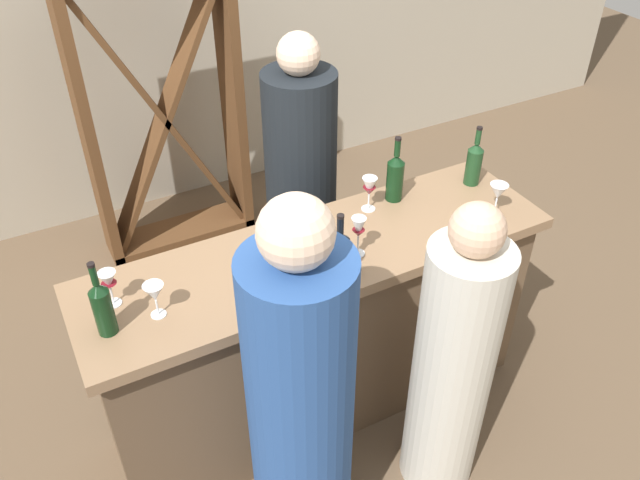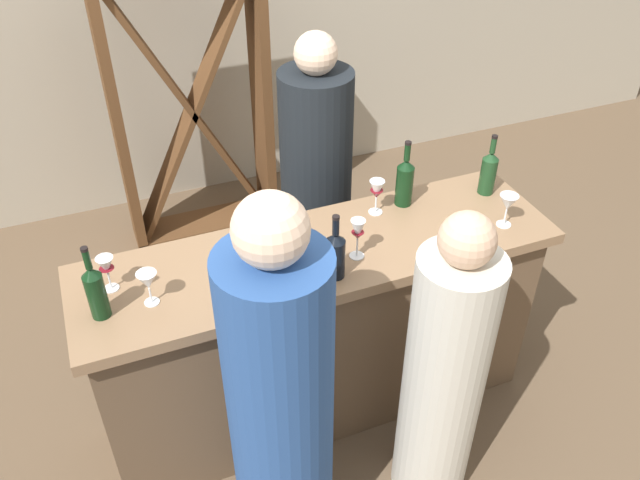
% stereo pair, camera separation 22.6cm
% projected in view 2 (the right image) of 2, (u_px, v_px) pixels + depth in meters
% --- Properties ---
extents(ground_plane, '(12.00, 12.00, 0.00)m').
position_uv_depth(ground_plane, '(320.00, 401.00, 3.26)').
color(ground_plane, brown).
extents(bar_counter, '(2.01, 0.57, 0.96)m').
position_uv_depth(bar_counter, '(320.00, 332.00, 2.96)').
color(bar_counter, brown).
rests_on(bar_counter, ground).
extents(wine_rack, '(0.94, 0.28, 1.72)m').
position_uv_depth(wine_rack, '(192.00, 111.00, 3.91)').
color(wine_rack, brown).
rests_on(wine_rack, ground).
extents(wine_bottle_leftmost_dark_green, '(0.07, 0.07, 0.31)m').
position_uv_depth(wine_bottle_leftmost_dark_green, '(96.00, 291.00, 2.30)').
color(wine_bottle_leftmost_dark_green, black).
rests_on(wine_bottle_leftmost_dark_green, bar_counter).
extents(wine_bottle_second_left_near_black, '(0.08, 0.08, 0.28)m').
position_uv_depth(wine_bottle_second_left_near_black, '(335.00, 254.00, 2.48)').
color(wine_bottle_second_left_near_black, black).
rests_on(wine_bottle_second_left_near_black, bar_counter).
extents(wine_bottle_center_dark_green, '(0.08, 0.08, 0.31)m').
position_uv_depth(wine_bottle_center_dark_green, '(405.00, 181.00, 2.88)').
color(wine_bottle_center_dark_green, black).
rests_on(wine_bottle_center_dark_green, bar_counter).
extents(wine_bottle_second_right_olive_green, '(0.07, 0.07, 0.29)m').
position_uv_depth(wine_bottle_second_right_olive_green, '(489.00, 171.00, 2.95)').
color(wine_bottle_second_right_olive_green, '#193D1E').
rests_on(wine_bottle_second_right_olive_green, bar_counter).
extents(wine_glass_near_left, '(0.08, 0.08, 0.15)m').
position_uv_depth(wine_glass_near_left, '(508.00, 204.00, 2.75)').
color(wine_glass_near_left, white).
rests_on(wine_glass_near_left, bar_counter).
extents(wine_glass_near_center, '(0.06, 0.06, 0.18)m').
position_uv_depth(wine_glass_near_center, '(358.00, 232.00, 2.57)').
color(wine_glass_near_center, white).
rests_on(wine_glass_near_center, bar_counter).
extents(wine_glass_near_right, '(0.08, 0.08, 0.14)m').
position_uv_depth(wine_glass_near_right, '(148.00, 282.00, 2.36)').
color(wine_glass_near_right, white).
rests_on(wine_glass_near_right, bar_counter).
extents(wine_glass_far_left, '(0.07, 0.07, 0.15)m').
position_uv_depth(wine_glass_far_left, '(106.00, 267.00, 2.42)').
color(wine_glass_far_left, white).
rests_on(wine_glass_far_left, bar_counter).
extents(wine_glass_far_center, '(0.07, 0.07, 0.16)m').
position_uv_depth(wine_glass_far_center, '(377.00, 191.00, 2.82)').
color(wine_glass_far_center, white).
rests_on(wine_glass_far_center, bar_counter).
extents(person_left_guest, '(0.48, 0.48, 1.65)m').
position_uv_depth(person_left_guest, '(281.00, 408.00, 2.28)').
color(person_left_guest, '#284C8C').
rests_on(person_left_guest, ground).
extents(person_center_guest, '(0.34, 0.34, 1.43)m').
position_uv_depth(person_center_guest, '(443.00, 378.00, 2.52)').
color(person_center_guest, beige).
rests_on(person_center_guest, ground).
extents(person_right_guest, '(0.46, 0.46, 1.61)m').
position_uv_depth(person_right_guest, '(316.00, 196.00, 3.38)').
color(person_right_guest, black).
rests_on(person_right_guest, ground).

